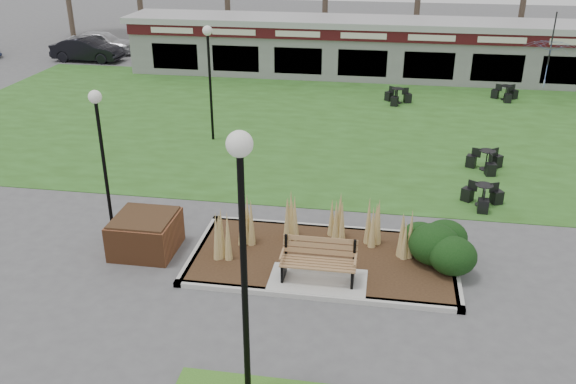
% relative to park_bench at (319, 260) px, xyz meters
% --- Properties ---
extents(ground, '(100.00, 100.00, 0.00)m').
position_rel_park_bench_xyz_m(ground, '(0.00, -0.25, -0.59)').
color(ground, '#515154').
rests_on(ground, ground).
extents(lawn, '(34.00, 16.00, 0.02)m').
position_rel_park_bench_xyz_m(lawn, '(0.00, 11.75, -0.58)').
color(lawn, '#2D571B').
rests_on(lawn, ground).
extents(planting_bed, '(6.75, 3.40, 1.27)m').
position_rel_park_bench_xyz_m(planting_bed, '(1.27, 1.10, -0.22)').
color(planting_bed, '#342114').
rests_on(planting_bed, ground).
extents(park_bench, '(1.70, 0.66, 0.93)m').
position_rel_park_bench_xyz_m(park_bench, '(0.00, 0.00, 0.00)').
color(park_bench, '#9D7247').
rests_on(park_bench, ground).
extents(brick_planter, '(1.50, 1.50, 0.95)m').
position_rel_park_bench_xyz_m(brick_planter, '(-4.40, 0.75, -0.11)').
color(brick_planter, brown).
rests_on(brick_planter, ground).
extents(food_pavilion, '(24.60, 3.40, 2.90)m').
position_rel_park_bench_xyz_m(food_pavilion, '(0.00, 19.71, 0.89)').
color(food_pavilion, gray).
rests_on(food_pavilion, ground).
extents(lamp_post_near_left, '(0.40, 0.40, 4.86)m').
position_rel_park_bench_xyz_m(lamp_post_near_left, '(-0.79, -3.75, 2.95)').
color(lamp_post_near_left, black).
rests_on(lamp_post_near_left, ground).
extents(lamp_post_mid_left, '(0.32, 0.32, 3.88)m').
position_rel_park_bench_xyz_m(lamp_post_mid_left, '(-5.56, 1.37, 2.24)').
color(lamp_post_mid_left, black).
rests_on(lamp_post_mid_left, ground).
extents(lamp_post_far_left, '(0.35, 0.35, 4.17)m').
position_rel_park_bench_xyz_m(lamp_post_far_left, '(-5.01, 8.99, 2.45)').
color(lamp_post_far_left, black).
rests_on(lamp_post_far_left, ground).
extents(bistro_set_a, '(1.21, 1.19, 0.66)m').
position_rel_park_bench_xyz_m(bistro_set_a, '(1.75, 14.95, -0.35)').
color(bistro_set_a, black).
rests_on(bistro_set_a, ground).
extents(bistro_set_b, '(1.21, 1.10, 0.64)m').
position_rel_park_bench_xyz_m(bistro_set_b, '(4.18, 4.75, -0.35)').
color(bistro_set_b, black).
rests_on(bistro_set_b, ground).
extents(bistro_set_c, '(1.21, 1.08, 0.64)m').
position_rel_park_bench_xyz_m(bistro_set_c, '(6.57, 16.27, -0.35)').
color(bistro_set_c, black).
rests_on(bistro_set_c, ground).
extents(bistro_set_d, '(1.23, 1.17, 0.66)m').
position_rel_park_bench_xyz_m(bistro_set_d, '(4.63, 7.56, -0.35)').
color(bistro_set_d, black).
rests_on(bistro_set_d, ground).
extents(patio_umbrella, '(2.59, 2.63, 2.89)m').
position_rel_park_bench_xyz_m(patio_umbrella, '(8.00, 15.67, 1.24)').
color(patio_umbrella, black).
rests_on(patio_umbrella, ground).
extents(car_silver, '(4.11, 1.77, 1.38)m').
position_rel_park_bench_xyz_m(car_silver, '(-15.74, 22.79, 0.10)').
color(car_silver, silver).
rests_on(car_silver, ground).
extents(car_black, '(4.05, 1.54, 1.32)m').
position_rel_park_bench_xyz_m(car_black, '(-15.69, 20.75, 0.07)').
color(car_black, black).
rests_on(car_black, ground).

